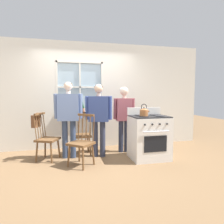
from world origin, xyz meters
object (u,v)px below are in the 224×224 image
kettle (144,112)px  potted_plant (82,108)px  person_teen_center (99,113)px  person_adult_right (124,113)px  chair_center_cluster (82,135)px  stove (149,137)px  chair_near_wall (82,143)px  chair_by_window (47,139)px  person_elderly_left (69,113)px  handbag (36,121)px

kettle → potted_plant: bearing=130.4°
person_teen_center → person_adult_right: 0.68m
person_teen_center → person_adult_right: size_ratio=1.03×
chair_center_cluster → person_teen_center: person_teen_center is taller
stove → chair_near_wall: bearing=-176.5°
chair_by_window → chair_near_wall: (0.69, -0.50, 0.00)m
person_elderly_left → potted_plant: 0.83m
person_adult_right → handbag: person_adult_right is taller
person_teen_center → potted_plant: size_ratio=4.99×
person_elderly_left → handbag: size_ratio=5.34×
chair_near_wall → person_elderly_left: size_ratio=0.61×
chair_by_window → stove: 2.16m
chair_near_wall → kettle: 1.39m
chair_near_wall → person_elderly_left: 0.80m
chair_near_wall → stove: size_ratio=0.92×
handbag → chair_center_cluster: bearing=6.8°
person_elderly_left → kettle: 1.60m
person_teen_center → potted_plant: person_teen_center is taller
person_elderly_left → stove: size_ratio=1.51×
chair_center_cluster → potted_plant: potted_plant is taller
person_teen_center → chair_by_window: bearing=-167.3°
kettle → potted_plant: size_ratio=0.77×
person_teen_center → person_elderly_left: bearing=-171.2°
chair_center_cluster → handbag: bearing=4.3°
person_adult_right → kettle: (0.20, -0.75, 0.09)m
person_adult_right → kettle: bearing=-70.9°
chair_center_cluster → stove: size_ratio=0.92×
person_elderly_left → potted_plant: (0.36, 0.75, 0.04)m
stove → kettle: size_ratio=4.39×
person_adult_right → potted_plant: (-0.93, 0.58, 0.10)m
chair_near_wall → person_adult_right: bearing=76.2°
person_elderly_left → person_teen_center: size_ratio=1.03×
chair_center_cluster → chair_by_window: bearing=13.1°
potted_plant → handbag: 1.25m
chair_near_wall → person_teen_center: bearing=91.4°
person_teen_center → person_adult_right: (0.64, 0.23, -0.03)m
chair_by_window → person_teen_center: (1.10, -0.02, 0.52)m
chair_near_wall → person_teen_center: (0.42, 0.48, 0.52)m
person_elderly_left → handbag: (-0.67, 0.06, -0.16)m
kettle → handbag: kettle is taller
chair_by_window → potted_plant: (0.81, 0.78, 0.59)m
chair_by_window → person_teen_center: size_ratio=0.62×
person_elderly_left → potted_plant: size_ratio=5.13×
chair_by_window → potted_plant: size_ratio=3.12×
person_teen_center → kettle: (0.84, -0.52, 0.06)m
handbag → chair_near_wall: bearing=-33.6°
chair_by_window → chair_center_cluster: 0.77m
chair_center_cluster → person_teen_center: 0.67m
kettle → handbag: 2.26m
chair_by_window → person_adult_right: 1.82m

